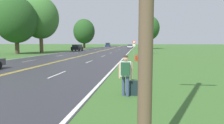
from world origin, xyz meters
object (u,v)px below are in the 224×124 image
object	(u,v)px
traffic_sign	(134,44)
car_silver_hatchback_mid_near	(130,46)
fire_hydrant	(136,58)
tree_right_cluster	(40,18)
tree_far_back	(149,28)
suitcase	(134,88)
car_dark_blue_van_mid_far	(108,45)
car_black_suv_approaching	(77,47)
tree_behind_sign	(84,31)
hitchhiker_person	(126,71)
tree_left_verge	(16,20)

from	to	relation	value
traffic_sign	car_silver_hatchback_mid_near	world-z (taller)	traffic_sign
car_silver_hatchback_mid_near	fire_hydrant	bearing A→B (deg)	5.15
tree_right_cluster	tree_far_back	xyz separation A→B (m)	(23.58, 26.66, -0.51)
fire_hydrant	tree_right_cluster	size ratio (longest dim) A/B	0.06
suitcase	traffic_sign	bearing A→B (deg)	2.80
fire_hydrant	car_dark_blue_van_mid_far	bearing A→B (deg)	101.38
car_silver_hatchback_mid_near	car_dark_blue_van_mid_far	size ratio (longest dim) A/B	0.83
suitcase	car_black_suv_approaching	bearing A→B (deg)	22.05
tree_behind_sign	tree_far_back	distance (m)	22.68
car_black_suv_approaching	suitcase	bearing A→B (deg)	-158.54
traffic_sign	tree_far_back	bearing A→B (deg)	82.87
car_black_suv_approaching	tree_far_back	bearing A→B (deg)	-44.07
hitchhiker_person	traffic_sign	size ratio (longest dim) A/B	0.67
tree_behind_sign	car_black_suv_approaching	distance (m)	22.35
fire_hydrant	tree_behind_sign	xyz separation A→B (m)	(-18.93, 45.83, 5.60)
tree_left_verge	tree_far_back	distance (m)	40.97
fire_hydrant	car_black_suv_approaching	bearing A→B (deg)	121.25
hitchhiker_person	car_black_suv_approaching	size ratio (longest dim) A/B	0.42
suitcase	fire_hydrant	world-z (taller)	fire_hydrant
suitcase	fire_hydrant	xyz separation A→B (m)	(-0.06, 15.34, 0.06)
fire_hydrant	tree_far_back	size ratio (longest dim) A/B	0.07
car_black_suv_approaching	car_silver_hatchback_mid_near	world-z (taller)	car_black_suv_approaching
traffic_sign	tree_behind_sign	distance (m)	40.15
suitcase	tree_far_back	bearing A→B (deg)	-1.90
tree_far_back	car_silver_hatchback_mid_near	xyz separation A→B (m)	(-6.37, 7.73, -6.00)
suitcase	tree_far_back	world-z (taller)	tree_far_back
suitcase	traffic_sign	xyz separation A→B (m)	(-0.57, 25.73, 1.60)
tree_right_cluster	fire_hydrant	bearing A→B (deg)	-38.92
car_black_suv_approaching	tree_behind_sign	bearing A→B (deg)	11.77
suitcase	tree_behind_sign	world-z (taller)	tree_behind_sign
hitchhiker_person	tree_right_cluster	world-z (taller)	tree_right_cluster
suitcase	tree_far_back	size ratio (longest dim) A/B	0.06
fire_hydrant	tree_right_cluster	world-z (taller)	tree_right_cluster
car_silver_hatchback_mid_near	tree_behind_sign	bearing A→B (deg)	-71.65
hitchhiker_person	tree_behind_sign	xyz separation A→B (m)	(-18.64, 61.35, 4.93)
tree_left_verge	tree_right_cluster	distance (m)	5.73
car_black_suv_approaching	tree_left_verge	bearing A→B (deg)	152.57
traffic_sign	car_silver_hatchback_mid_near	distance (m)	40.27
fire_hydrant	tree_behind_sign	distance (m)	49.90
car_silver_hatchback_mid_near	car_dark_blue_van_mid_far	distance (m)	22.79
suitcase	tree_left_verge	distance (m)	34.91
fire_hydrant	car_silver_hatchback_mid_near	bearing A→B (deg)	93.20
tree_behind_sign	tree_far_back	xyz separation A→B (m)	(22.47, -2.99, 0.72)
car_black_suv_approaching	car_dark_blue_van_mid_far	distance (m)	45.89
tree_right_cluster	car_black_suv_approaching	size ratio (longest dim) A/B	2.86
hitchhiker_person	tree_right_cluster	xyz separation A→B (m)	(-19.75, 31.69, 6.16)
hitchhiker_person	car_dark_blue_van_mid_far	bearing A→B (deg)	10.71
tree_left_verge	tree_behind_sign	xyz separation A→B (m)	(3.22, 34.91, -0.32)
tree_left_verge	car_black_suv_approaching	distance (m)	16.30
hitchhiker_person	car_black_suv_approaching	xyz separation A→B (m)	(-14.55, 39.97, -0.17)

